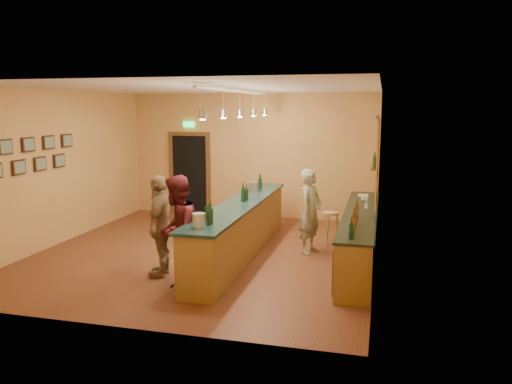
% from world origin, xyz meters
% --- Properties ---
extents(floor, '(7.00, 7.00, 0.00)m').
position_xyz_m(floor, '(0.00, 0.00, 0.00)').
color(floor, brown).
rests_on(floor, ground).
extents(ceiling, '(6.50, 7.00, 0.02)m').
position_xyz_m(ceiling, '(0.00, 0.00, 3.20)').
color(ceiling, silver).
rests_on(ceiling, wall_back).
extents(wall_back, '(6.50, 0.02, 3.20)m').
position_xyz_m(wall_back, '(0.00, 3.50, 1.60)').
color(wall_back, '#C77F4A').
rests_on(wall_back, floor).
extents(wall_front, '(6.50, 0.02, 3.20)m').
position_xyz_m(wall_front, '(0.00, -3.50, 1.60)').
color(wall_front, '#C77F4A').
rests_on(wall_front, floor).
extents(wall_left, '(0.02, 7.00, 3.20)m').
position_xyz_m(wall_left, '(-3.25, 0.00, 1.60)').
color(wall_left, '#C77F4A').
rests_on(wall_left, floor).
extents(wall_right, '(0.02, 7.00, 3.20)m').
position_xyz_m(wall_right, '(3.25, 0.00, 1.60)').
color(wall_right, '#C77F4A').
rests_on(wall_right, floor).
extents(doorway, '(1.15, 0.09, 2.48)m').
position_xyz_m(doorway, '(-1.70, 3.47, 1.13)').
color(doorway, black).
rests_on(doorway, wall_back).
extents(tapestry, '(0.03, 1.40, 1.60)m').
position_xyz_m(tapestry, '(3.23, 0.40, 1.85)').
color(tapestry, maroon).
rests_on(tapestry, wall_right).
extents(bottle_shelf, '(0.17, 0.55, 0.54)m').
position_xyz_m(bottle_shelf, '(3.17, 1.90, 1.67)').
color(bottle_shelf, '#523818').
rests_on(bottle_shelf, wall_right).
extents(picture_grid, '(0.06, 2.20, 0.70)m').
position_xyz_m(picture_grid, '(-3.21, -0.75, 1.95)').
color(picture_grid, '#382111').
rests_on(picture_grid, wall_left).
extents(back_counter, '(0.60, 4.55, 1.27)m').
position_xyz_m(back_counter, '(2.97, 0.18, 0.49)').
color(back_counter, olive).
rests_on(back_counter, floor).
extents(tasting_bar, '(0.73, 5.10, 1.38)m').
position_xyz_m(tasting_bar, '(0.71, -0.00, 0.61)').
color(tasting_bar, olive).
rests_on(tasting_bar, floor).
extents(pendant_track, '(0.11, 4.60, 0.50)m').
position_xyz_m(pendant_track, '(0.71, -0.00, 2.98)').
color(pendant_track, silver).
rests_on(pendant_track, ceiling).
extents(bartender, '(0.58, 0.70, 1.67)m').
position_xyz_m(bartender, '(1.99, 0.53, 0.83)').
color(bartender, gray).
rests_on(bartender, floor).
extents(customer_a, '(0.77, 0.94, 1.79)m').
position_xyz_m(customer_a, '(0.16, -1.78, 0.89)').
color(customer_a, '#59191E').
rests_on(customer_a, floor).
extents(customer_b, '(0.59, 1.07, 1.74)m').
position_xyz_m(customer_b, '(-0.28, -1.45, 0.87)').
color(customer_b, '#997A51').
rests_on(customer_b, floor).
extents(bar_stool, '(0.34, 0.34, 0.69)m').
position_xyz_m(bar_stool, '(2.32, 1.21, 0.55)').
color(bar_stool, tan).
rests_on(bar_stool, floor).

